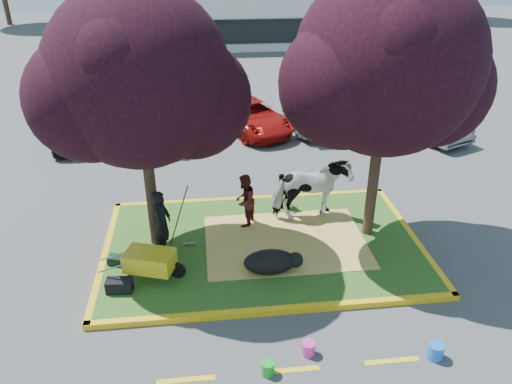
{
  "coord_description": "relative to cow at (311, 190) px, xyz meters",
  "views": [
    {
      "loc": [
        -1.47,
        -10.94,
        7.45
      ],
      "look_at": [
        -0.13,
        0.5,
        1.42
      ],
      "focal_mm": 35.0,
      "sensor_mm": 36.0,
      "label": 1
    }
  ],
  "objects": [
    {
      "name": "ground",
      "position": [
        -1.49,
        -1.14,
        -1.05
      ],
      "size": [
        90.0,
        90.0,
        0.0
      ],
      "primitive_type": "plane",
      "color": "#424244",
      "rests_on": "ground"
    },
    {
      "name": "median_island",
      "position": [
        -1.49,
        -1.14,
        -0.98
      ],
      "size": [
        8.0,
        5.0,
        0.15
      ],
      "primitive_type": "cube",
      "color": "#275119",
      "rests_on": "ground"
    },
    {
      "name": "curb_near",
      "position": [
        -1.49,
        -3.72,
        -0.98
      ],
      "size": [
        8.3,
        0.16,
        0.15
      ],
      "primitive_type": "cube",
      "color": "yellow",
      "rests_on": "ground"
    },
    {
      "name": "curb_far",
      "position": [
        -1.49,
        1.44,
        -0.98
      ],
      "size": [
        8.3,
        0.16,
        0.15
      ],
      "primitive_type": "cube",
      "color": "yellow",
      "rests_on": "ground"
    },
    {
      "name": "curb_left",
      "position": [
        -5.57,
        -1.14,
        -0.98
      ],
      "size": [
        0.16,
        5.3,
        0.15
      ],
      "primitive_type": "cube",
      "color": "yellow",
      "rests_on": "ground"
    },
    {
      "name": "curb_right",
      "position": [
        2.59,
        -1.14,
        -0.98
      ],
      "size": [
        0.16,
        5.3,
        0.15
      ],
      "primitive_type": "cube",
      "color": "yellow",
      "rests_on": "ground"
    },
    {
      "name": "straw_bedding",
      "position": [
        -0.89,
        -1.14,
        -0.9
      ],
      "size": [
        4.2,
        3.0,
        0.01
      ],
      "primitive_type": "cube",
      "color": "#E8C65F",
      "rests_on": "median_island"
    },
    {
      "name": "tree_purple_left",
      "position": [
        -4.27,
        -0.76,
        3.31
      ],
      "size": [
        5.06,
        4.2,
        6.51
      ],
      "color": "black",
      "rests_on": "median_island"
    },
    {
      "name": "tree_purple_right",
      "position": [
        1.43,
        -0.96,
        3.51
      ],
      "size": [
        5.3,
        4.4,
        6.82
      ],
      "color": "black",
      "rests_on": "median_island"
    },
    {
      "name": "fire_lane_stripe_a",
      "position": [
        -3.49,
        -5.34,
        -1.05
      ],
      "size": [
        1.1,
        0.12,
        0.01
      ],
      "primitive_type": "cube",
      "color": "yellow",
      "rests_on": "ground"
    },
    {
      "name": "fire_lane_stripe_b",
      "position": [
        -1.49,
        -5.34,
        -1.05
      ],
      "size": [
        1.1,
        0.12,
        0.01
      ],
      "primitive_type": "cube",
      "color": "yellow",
      "rests_on": "ground"
    },
    {
      "name": "fire_lane_stripe_c",
      "position": [
        0.51,
        -5.34,
        -1.05
      ],
      "size": [
        1.1,
        0.12,
        0.01
      ],
      "primitive_type": "cube",
      "color": "yellow",
      "rests_on": "ground"
    },
    {
      "name": "retail_building",
      "position": [
        0.51,
        26.84,
        1.2
      ],
      "size": [
        20.4,
        8.4,
        4.4
      ],
      "color": "silver",
      "rests_on": "ground"
    },
    {
      "name": "cow",
      "position": [
        0.0,
        0.0,
        0.0
      ],
      "size": [
        2.25,
        1.26,
        1.8
      ],
      "primitive_type": "imported",
      "rotation": [
        0.0,
        0.0,
        1.71
      ],
      "color": "white",
      "rests_on": "median_island"
    },
    {
      "name": "calf",
      "position": [
        -1.49,
        -2.38,
        -0.63
      ],
      "size": [
        1.45,
        1.18,
        0.55
      ],
      "primitive_type": "ellipsoid",
      "rotation": [
        0.0,
        0.0,
        -0.43
      ],
      "color": "black",
      "rests_on": "median_island"
    },
    {
      "name": "handler",
      "position": [
        -4.04,
        -1.33,
        -0.01
      ],
      "size": [
        0.57,
        0.73,
        1.78
      ],
      "primitive_type": "imported",
      "rotation": [
        0.0,
        0.0,
        1.33
      ],
      "color": "black",
      "rests_on": "median_island"
    },
    {
      "name": "visitor_a",
      "position": [
        -1.88,
        -0.14,
        -0.14
      ],
      "size": [
        0.82,
        0.91,
        1.52
      ],
      "primitive_type": "imported",
      "rotation": [
        0.0,
        0.0,
        -1.99
      ],
      "color": "#4D1816",
      "rests_on": "median_island"
    },
    {
      "name": "visitor_b",
      "position": [
        -0.71,
        0.73,
        -0.35
      ],
      "size": [
        0.34,
        0.67,
        1.1
      ],
      "primitive_type": "imported",
      "rotation": [
        0.0,
        0.0,
        -1.68
      ],
      "color": "black",
      "rests_on": "median_island"
    },
    {
      "name": "wheelbarrow",
      "position": [
        -4.29,
        -2.36,
        -0.38
      ],
      "size": [
        2.0,
        0.99,
        0.76
      ],
      "rotation": [
        0.0,
        0.0,
        -0.32
      ],
      "color": "black",
      "rests_on": "median_island"
    },
    {
      "name": "gear_bag_dark",
      "position": [
        -5.0,
        -2.72,
        -0.75
      ],
      "size": [
        0.62,
        0.38,
        0.3
      ],
      "primitive_type": "cube",
      "rotation": [
        0.0,
        0.0,
        -0.09
      ],
      "color": "black",
      "rests_on": "median_island"
    },
    {
      "name": "gear_bag_green",
      "position": [
        -5.19,
        -1.65,
        -0.79
      ],
      "size": [
        0.47,
        0.37,
        0.22
      ],
      "primitive_type": "cube",
      "rotation": [
        0.0,
        0.0,
        -0.3
      ],
      "color": "black",
      "rests_on": "median_island"
    },
    {
      "name": "bucket_green",
      "position": [
        -1.95,
        -5.37,
        -0.91
      ],
      "size": [
        0.32,
        0.32,
        0.28
      ],
      "primitive_type": "cylinder",
      "rotation": [
        0.0,
        0.0,
        -0.25
      ],
      "color": "green",
      "rests_on": "ground"
    },
    {
      "name": "bucket_pink",
      "position": [
        -1.08,
        -4.97,
        -0.91
      ],
      "size": [
        0.31,
        0.31,
        0.29
      ],
      "primitive_type": "cylinder",
      "rotation": [
        0.0,
        0.0,
        -0.16
      ],
      "color": "#E933A6",
      "rests_on": "ground"
    },
    {
      "name": "bucket_blue",
      "position": [
        1.36,
        -5.35,
        -0.88
      ],
      "size": [
        0.34,
        0.34,
        0.34
      ],
      "primitive_type": "cylinder",
      "rotation": [
        0.0,
        0.0,
        0.07
      ],
      "color": "blue",
      "rests_on": "ground"
    },
    {
      "name": "car_black",
      "position": [
        -7.84,
        7.15,
        -0.37
      ],
      "size": [
        2.01,
        4.14,
        1.36
      ],
      "primitive_type": "imported",
      "rotation": [
        0.0,
        0.0,
        0.1
      ],
      "color": "black",
      "rests_on": "ground"
    },
    {
      "name": "car_silver",
      "position": [
        -4.12,
        7.23,
        -0.37
      ],
      "size": [
        2.4,
        4.38,
        1.37
      ],
      "primitive_type": "imported",
      "rotation": [
        0.0,
        0.0,
        2.9
      ],
      "color": "#AAADB2",
      "rests_on": "ground"
    },
    {
      "name": "car_red",
      "position": [
        -0.88,
        7.66,
        -0.42
      ],
      "size": [
        3.65,
        4.99,
        1.26
      ],
      "primitive_type": "imported",
      "rotation": [
        0.0,
        0.0,
        0.39
      ],
      "color": "#A3100D",
      "rests_on": "ground"
    },
    {
      "name": "car_white",
      "position": [
        1.68,
        7.8,
        -0.41
      ],
      "size": [
        1.88,
        4.43,
        1.28
      ],
      "primitive_type": "imported",
      "rotation": [
        0.0,
        0.0,
        3.16
      ],
      "color": "silver",
      "rests_on": "ground"
    },
    {
      "name": "car_grey",
      "position": [
        5.95,
        6.4,
        -0.32
      ],
      "size": [
        3.16,
        4.67,
        1.46
      ],
      "primitive_type": "imported",
      "rotation": [
        0.0,
        0.0,
        0.4
      ],
      "color": "#505357",
      "rests_on": "ground"
    }
  ]
}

